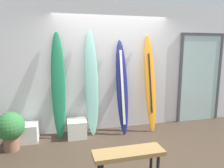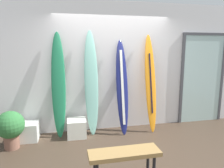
{
  "view_description": "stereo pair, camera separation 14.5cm",
  "coord_description": "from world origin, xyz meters",
  "px_view_note": "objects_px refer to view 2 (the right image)",
  "views": [
    {
      "loc": [
        -1.13,
        -3.2,
        1.82
      ],
      "look_at": [
        -0.07,
        0.95,
        1.07
      ],
      "focal_mm": 33.21,
      "sensor_mm": 36.0,
      "label": 1
    },
    {
      "loc": [
        -0.99,
        -3.23,
        1.82
      ],
      "look_at": [
        -0.07,
        0.95,
        1.07
      ],
      "focal_mm": 33.21,
      "sensor_mm": 36.0,
      "label": 2
    }
  ],
  "objects_px": {
    "glass_door": "(202,77)",
    "surfboard_seafoam": "(91,83)",
    "surfboard_navy": "(122,88)",
    "display_block_center": "(29,132)",
    "potted_plant": "(10,127)",
    "display_block_left": "(77,128)",
    "bench": "(124,155)",
    "surfboard_emerald": "(59,85)",
    "surfboard_sunset": "(151,84)"
  },
  "relations": [
    {
      "from": "surfboard_navy",
      "to": "display_block_center",
      "type": "height_order",
      "value": "surfboard_navy"
    },
    {
      "from": "surfboard_sunset",
      "to": "glass_door",
      "type": "height_order",
      "value": "glass_door"
    },
    {
      "from": "glass_door",
      "to": "bench",
      "type": "xyz_separation_m",
      "value": [
        -2.51,
        -1.92,
        -0.73
      ]
    },
    {
      "from": "surfboard_seafoam",
      "to": "bench",
      "type": "distance_m",
      "value": 1.9
    },
    {
      "from": "surfboard_seafoam",
      "to": "surfboard_sunset",
      "type": "height_order",
      "value": "surfboard_seafoam"
    },
    {
      "from": "glass_door",
      "to": "display_block_center",
      "type": "bearing_deg",
      "value": -176.21
    },
    {
      "from": "surfboard_sunset",
      "to": "glass_door",
      "type": "xyz_separation_m",
      "value": [
        1.45,
        0.24,
        0.08
      ]
    },
    {
      "from": "glass_door",
      "to": "bench",
      "type": "distance_m",
      "value": 3.24
    },
    {
      "from": "bench",
      "to": "surfboard_sunset",
      "type": "bearing_deg",
      "value": 57.68
    },
    {
      "from": "surfboard_seafoam",
      "to": "glass_door",
      "type": "bearing_deg",
      "value": 3.55
    },
    {
      "from": "glass_door",
      "to": "potted_plant",
      "type": "height_order",
      "value": "glass_door"
    },
    {
      "from": "display_block_left",
      "to": "glass_door",
      "type": "distance_m",
      "value": 3.22
    },
    {
      "from": "surfboard_navy",
      "to": "bench",
      "type": "height_order",
      "value": "surfboard_navy"
    },
    {
      "from": "surfboard_navy",
      "to": "glass_door",
      "type": "bearing_deg",
      "value": 6.72
    },
    {
      "from": "surfboard_navy",
      "to": "display_block_left",
      "type": "xyz_separation_m",
      "value": [
        -0.98,
        -0.05,
        -0.8
      ]
    },
    {
      "from": "surfboard_seafoam",
      "to": "glass_door",
      "type": "relative_size",
      "value": 1.0
    },
    {
      "from": "display_block_center",
      "to": "potted_plant",
      "type": "xyz_separation_m",
      "value": [
        -0.25,
        -0.29,
        0.24
      ]
    },
    {
      "from": "surfboard_seafoam",
      "to": "surfboard_sunset",
      "type": "distance_m",
      "value": 1.29
    },
    {
      "from": "display_block_center",
      "to": "glass_door",
      "type": "relative_size",
      "value": 0.17
    },
    {
      "from": "surfboard_emerald",
      "to": "potted_plant",
      "type": "relative_size",
      "value": 3.06
    },
    {
      "from": "glass_door",
      "to": "display_block_left",
      "type": "bearing_deg",
      "value": -174.57
    },
    {
      "from": "display_block_left",
      "to": "bench",
      "type": "relative_size",
      "value": 0.4
    },
    {
      "from": "glass_door",
      "to": "surfboard_seafoam",
      "type": "bearing_deg",
      "value": -176.45
    },
    {
      "from": "surfboard_navy",
      "to": "surfboard_sunset",
      "type": "xyz_separation_m",
      "value": [
        0.65,
        0.01,
        0.05
      ]
    },
    {
      "from": "surfboard_sunset",
      "to": "potted_plant",
      "type": "bearing_deg",
      "value": -173.58
    },
    {
      "from": "surfboard_sunset",
      "to": "potted_plant",
      "type": "height_order",
      "value": "surfboard_sunset"
    },
    {
      "from": "display_block_left",
      "to": "surfboard_seafoam",
      "type": "bearing_deg",
      "value": 20.14
    },
    {
      "from": "surfboard_emerald",
      "to": "display_block_left",
      "type": "distance_m",
      "value": 0.96
    },
    {
      "from": "surfboard_navy",
      "to": "potted_plant",
      "type": "xyz_separation_m",
      "value": [
        -2.17,
        -0.31,
        -0.57
      ]
    },
    {
      "from": "surfboard_navy",
      "to": "bench",
      "type": "xyz_separation_m",
      "value": [
        -0.42,
        -1.67,
        -0.6
      ]
    },
    {
      "from": "surfboard_emerald",
      "to": "surfboard_seafoam",
      "type": "relative_size",
      "value": 0.98
    },
    {
      "from": "surfboard_sunset",
      "to": "display_block_center",
      "type": "distance_m",
      "value": 2.7
    },
    {
      "from": "surfboard_seafoam",
      "to": "display_block_left",
      "type": "distance_m",
      "value": 0.97
    },
    {
      "from": "surfboard_seafoam",
      "to": "surfboard_navy",
      "type": "xyz_separation_m",
      "value": [
        0.64,
        -0.08,
        -0.11
      ]
    },
    {
      "from": "surfboard_emerald",
      "to": "surfboard_navy",
      "type": "xyz_separation_m",
      "value": [
        1.31,
        -0.09,
        -0.09
      ]
    },
    {
      "from": "surfboard_emerald",
      "to": "display_block_left",
      "type": "relative_size",
      "value": 5.5
    },
    {
      "from": "surfboard_seafoam",
      "to": "surfboard_emerald",
      "type": "bearing_deg",
      "value": 179.1
    },
    {
      "from": "surfboard_sunset",
      "to": "bench",
      "type": "relative_size",
      "value": 2.16
    },
    {
      "from": "display_block_left",
      "to": "potted_plant",
      "type": "bearing_deg",
      "value": -167.54
    },
    {
      "from": "surfboard_seafoam",
      "to": "potted_plant",
      "type": "distance_m",
      "value": 1.71
    },
    {
      "from": "surfboard_seafoam",
      "to": "display_block_left",
      "type": "height_order",
      "value": "surfboard_seafoam"
    },
    {
      "from": "display_block_left",
      "to": "bench",
      "type": "distance_m",
      "value": 1.73
    },
    {
      "from": "surfboard_seafoam",
      "to": "potted_plant",
      "type": "bearing_deg",
      "value": -165.81
    },
    {
      "from": "surfboard_sunset",
      "to": "potted_plant",
      "type": "relative_size",
      "value": 3.01
    },
    {
      "from": "surfboard_sunset",
      "to": "display_block_center",
      "type": "relative_size",
      "value": 5.76
    },
    {
      "from": "display_block_left",
      "to": "potted_plant",
      "type": "xyz_separation_m",
      "value": [
        -1.19,
        -0.26,
        0.23
      ]
    },
    {
      "from": "surfboard_seafoam",
      "to": "surfboard_navy",
      "type": "distance_m",
      "value": 0.66
    },
    {
      "from": "glass_door",
      "to": "potted_plant",
      "type": "relative_size",
      "value": 3.09
    },
    {
      "from": "surfboard_sunset",
      "to": "display_block_left",
      "type": "height_order",
      "value": "surfboard_sunset"
    },
    {
      "from": "display_block_left",
      "to": "surfboard_emerald",
      "type": "bearing_deg",
      "value": 158.3
    }
  ]
}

